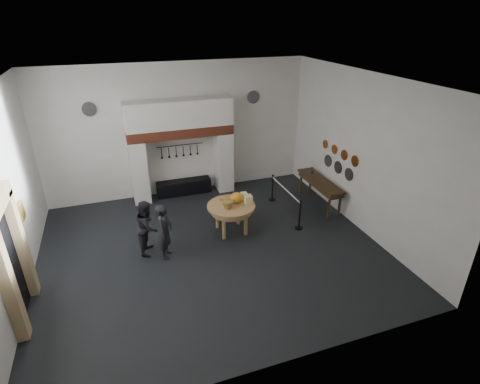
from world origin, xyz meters
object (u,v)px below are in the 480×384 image
object	(u,v)px
work_table	(231,206)
side_table	(320,181)
barrier_post_far	(272,188)
iron_range	(184,187)
visitor_far	(147,227)
visitor_near	(165,231)
barrier_post_near	(300,215)

from	to	relation	value
work_table	side_table	size ratio (longest dim) A/B	0.63
work_table	barrier_post_far	size ratio (longest dim) A/B	1.55
work_table	iron_range	bearing A→B (deg)	105.02
visitor_far	side_table	distance (m)	5.78
visitor_near	barrier_post_near	distance (m)	3.99
iron_range	side_table	xyz separation A→B (m)	(4.10, -2.36, 0.62)
barrier_post_far	visitor_far	bearing A→B (deg)	-158.90
work_table	barrier_post_far	xyz separation A→B (m)	(1.96, 1.46, -0.39)
visitor_near	visitor_far	bearing A→B (deg)	68.58
visitor_far	side_table	bearing A→B (deg)	-63.19
iron_range	barrier_post_near	world-z (taller)	barrier_post_near
barrier_post_far	iron_range	bearing A→B (deg)	151.02
visitor_far	barrier_post_near	xyz separation A→B (m)	(4.38, -0.31, -0.31)
barrier_post_near	side_table	bearing A→B (deg)	41.29
side_table	visitor_near	bearing A→B (deg)	-166.63
iron_range	side_table	bearing A→B (deg)	-29.89
work_table	visitor_near	size ratio (longest dim) A/B	0.91
visitor_near	iron_range	bearing A→B (deg)	5.03
visitor_near	side_table	size ratio (longest dim) A/B	0.70
side_table	barrier_post_near	xyz separation A→B (m)	(-1.34, -1.17, -0.42)
iron_range	barrier_post_near	distance (m)	4.49
visitor_near	visitor_far	distance (m)	0.57
visitor_near	barrier_post_near	xyz separation A→B (m)	(3.98, 0.09, -0.32)
iron_range	visitor_far	world-z (taller)	visitor_far
visitor_far	barrier_post_far	world-z (taller)	visitor_far
barrier_post_far	side_table	bearing A→B (deg)	-31.71
iron_range	barrier_post_far	distance (m)	3.17
iron_range	work_table	size ratio (longest dim) A/B	1.36
iron_range	barrier_post_far	world-z (taller)	barrier_post_far
side_table	work_table	bearing A→B (deg)	-169.09
side_table	barrier_post_near	size ratio (longest dim) A/B	2.44
iron_range	visitor_far	distance (m)	3.64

